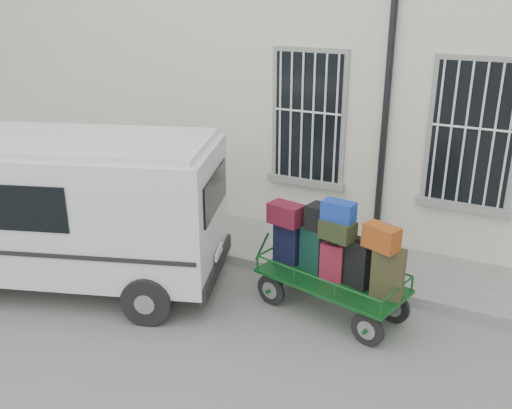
% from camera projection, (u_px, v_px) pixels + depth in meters
% --- Properties ---
extents(ground, '(80.00, 80.00, 0.00)m').
position_uv_depth(ground, '(251.00, 318.00, 8.02)').
color(ground, slate).
rests_on(ground, ground).
extents(building, '(24.00, 5.15, 6.00)m').
position_uv_depth(building, '(375.00, 59.00, 11.54)').
color(building, beige).
rests_on(building, ground).
extents(sidewalk, '(24.00, 1.70, 0.15)m').
position_uv_depth(sidewalk, '(309.00, 253.00, 9.83)').
color(sidewalk, slate).
rests_on(sidewalk, ground).
extents(luggage_cart, '(2.48, 1.39, 1.72)m').
position_uv_depth(luggage_cart, '(333.00, 256.00, 7.88)').
color(luggage_cart, black).
rests_on(luggage_cart, ground).
extents(van, '(5.01, 3.34, 2.35)m').
position_uv_depth(van, '(65.00, 203.00, 8.51)').
color(van, silver).
rests_on(van, ground).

